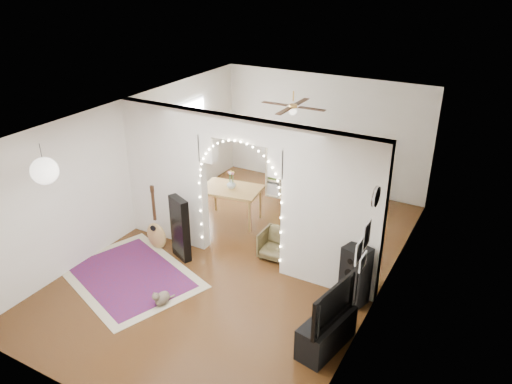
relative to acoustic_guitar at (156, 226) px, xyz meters
The scene contains 25 objects.
floor 1.76m from the acoustic_guitar, 16.34° to the left, with size 7.50×7.50×0.00m, color black.
ceiling 2.79m from the acoustic_guitar, 16.34° to the left, with size 5.00×7.50×0.02m, color white.
wall_back 4.61m from the acoustic_guitar, 68.99° to the left, with size 5.00×0.02×2.70m, color silver.
wall_front 3.76m from the acoustic_guitar, 63.63° to the right, with size 5.00×0.02×2.70m, color silver.
wall_left 1.32m from the acoustic_guitar, 151.51° to the left, with size 0.02×7.50×2.70m, color silver.
wall_right 4.24m from the acoustic_guitar, ahead, with size 0.02×7.50×2.70m, color silver.
divider_wall 1.94m from the acoustic_guitar, 16.34° to the left, with size 5.00×0.20×2.70m.
fairy_lights 1.97m from the acoustic_guitar, 12.03° to the left, with size 1.64×0.04×1.60m, color #FFEABF, non-canonical shape.
window 2.63m from the acoustic_guitar, 110.41° to the left, with size 0.04×1.20×1.40m, color white.
wall_clock 4.41m from the acoustic_guitar, ahead, with size 0.31×0.31×0.03m, color white.
picture_frames 4.26m from the acoustic_guitar, ahead, with size 0.02×0.50×0.70m, color white, non-canonical shape.
paper_lantern 2.63m from the acoustic_guitar, 98.19° to the right, with size 0.40×0.40×0.40m, color white.
ceiling_fan 3.53m from the acoustic_guitar, 56.75° to the left, with size 1.10×1.10×0.30m, color #BC893E, non-canonical shape.
area_rug 1.11m from the acoustic_guitar, 79.30° to the right, with size 2.38×1.79×0.02m, color maroon.
guitar_case 0.62m from the acoustic_guitar, ahead, with size 0.46×0.15×1.21m, color black.
acoustic_guitar is the anchor object (origin of this frame).
tabby_cat 1.80m from the acoustic_guitar, 48.66° to the right, with size 0.24×0.45×0.30m.
floor_speaker 3.83m from the acoustic_guitar, ahead, with size 0.48×0.44×1.01m.
media_console 3.95m from the acoustic_guitar, 14.03° to the right, with size 0.40×1.00×0.50m, color black.
tv 3.95m from the acoustic_guitar, 14.03° to the right, with size 1.07×0.14×0.62m, color black.
bookcase 3.57m from the acoustic_guitar, 65.62° to the left, with size 1.50×0.38×1.54m, color beige.
dining_table 1.77m from the acoustic_guitar, 67.23° to the left, with size 1.31×0.97×0.76m.
flower_vase 1.80m from the acoustic_guitar, 67.23° to the left, with size 0.18×0.18×0.19m, color silver.
dining_chair_left 2.30m from the acoustic_guitar, 21.19° to the left, with size 0.56×0.58×0.52m, color brown.
dining_chair_right 4.29m from the acoustic_guitar, 52.66° to the left, with size 0.58×0.60×0.54m, color brown.
Camera 1 is at (4.00, -6.74, 5.05)m, focal length 35.00 mm.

